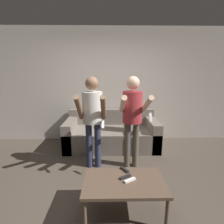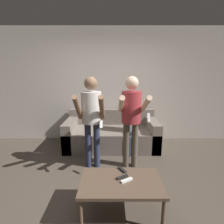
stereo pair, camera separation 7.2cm
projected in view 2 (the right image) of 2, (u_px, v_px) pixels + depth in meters
name	position (u px, v px, depth m)	size (l,w,h in m)	color
ground_plane	(103.00, 191.00, 2.53)	(14.00, 14.00, 0.00)	#4C4238
wall_back	(107.00, 86.00, 4.25)	(6.40, 0.06, 2.70)	beige
couch	(112.00, 135.00, 4.00)	(2.04, 0.94, 0.80)	slate
person_standing_left	(92.00, 113.00, 2.96)	(0.46, 0.65, 1.61)	#282D47
person_standing_right	(132.00, 113.00, 2.95)	(0.45, 0.74, 1.61)	brown
person_seated	(131.00, 122.00, 3.70)	(0.32, 0.54, 1.17)	#282D47
coffee_table	(122.00, 184.00, 2.06)	(0.96, 0.58, 0.43)	brown
remote_near	(127.00, 180.00, 2.04)	(0.15, 0.11, 0.02)	white
remote_mid	(123.00, 177.00, 2.10)	(0.15, 0.11, 0.02)	black
remote_far	(123.00, 170.00, 2.26)	(0.11, 0.15, 0.02)	black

